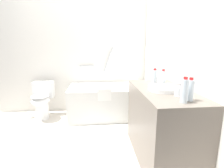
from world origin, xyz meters
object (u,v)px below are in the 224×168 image
Objects in this scene: bathtub at (108,100)px; toilet_paper_roll at (29,115)px; toilet at (42,99)px; bath_mat at (103,130)px; drinking_glass_0 at (179,91)px; sink_basin at (163,88)px; water_bottle_1 at (190,90)px; water_bottle_2 at (184,91)px; sink_faucet at (180,87)px; drinking_glass_1 at (160,80)px; water_bottle_3 at (163,78)px; water_bottle_0 at (155,76)px.

bathtub is 12.87× the size of toilet_paper_roll.
toilet is 1.29m from bath_mat.
toilet is 7.47× the size of drinking_glass_0.
sink_basin is 1.53× the size of water_bottle_1.
sink_basin is 2.53m from toilet_paper_roll.
water_bottle_2 is (0.52, -1.75, 0.63)m from bathtub.
water_bottle_2 is 1.62m from bath_mat.
bathtub reaches higher than sink_faucet.
drinking_glass_1 is 0.15× the size of bath_mat.
drinking_glass_0 is at bearing 48.43° from toilet.
bath_mat is (1.07, -0.63, -0.35)m from toilet.
water_bottle_2 is at bearing -112.50° from sink_faucet.
bathtub is at bearing -1.55° from toilet_paper_roll.
water_bottle_3 is 1.28m from bath_mat.
water_bottle_0 is (-0.14, 0.42, 0.05)m from sink_faucet.
sink_basin is 0.23m from water_bottle_3.
toilet is at bearing -1.51° from toilet_paper_roll.
drinking_glass_1 reaches higher than drinking_glass_0.
toilet is 2.54m from water_bottle_2.
bathtub is at bearing 110.00° from drinking_glass_0.
water_bottle_1 reaches higher than sink_basin.
drinking_glass_1 is at bearing 75.24° from sink_basin.
drinking_glass_1 is (0.00, 0.10, -0.05)m from water_bottle_3.
water_bottle_3 is (0.03, -0.21, 0.01)m from water_bottle_0.
drinking_glass_1 reaches higher than sink_faucet.
toilet_paper_roll is at bearing 141.73° from drinking_glass_0.
drinking_glass_1 is 2.45m from toilet_paper_roll.
sink_basin is at bearing -35.29° from toilet_paper_roll.
water_bottle_2 is 1.09× the size of water_bottle_3.
water_bottle_0 is at bearing 91.86° from drinking_glass_0.
sink_faucet reaches higher than toilet.
drinking_glass_0 reaches higher than bath_mat.
drinking_glass_0 is 0.51m from drinking_glass_1.
sink_faucet is 1.72× the size of drinking_glass_0.
water_bottle_3 is at bearing -37.79° from bath_mat.
water_bottle_0 reaches higher than sink_basin.
sink_faucet is at bearing 54.24° from toilet.
drinking_glass_0 is at bearing -70.00° from bathtub.
drinking_glass_1 reaches higher than toilet.
toilet_paper_roll is (-2.00, 0.97, -0.87)m from water_bottle_0.
drinking_glass_0 reaches higher than sink_basin.
water_bottle_1 is at bearing -79.59° from drinking_glass_0.
water_bottle_2 is (-0.08, -0.05, 0.01)m from water_bottle_1.
drinking_glass_0 reaches higher than sink_faucet.
water_bottle_0 is at bearing -25.78° from toilet_paper_roll.
water_bottle_3 is at bearing -83.02° from water_bottle_0.
toilet_paper_roll is (-2.03, 1.08, -0.83)m from drinking_glass_1.
bathtub is at bearing 88.83° from toilet.
bath_mat is (-0.81, 0.75, -0.86)m from sink_faucet.
drinking_glass_0 is at bearing -88.14° from water_bottle_0.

